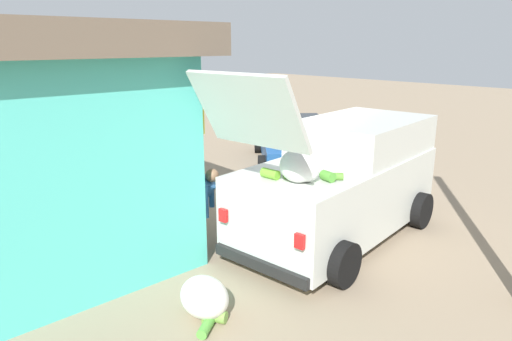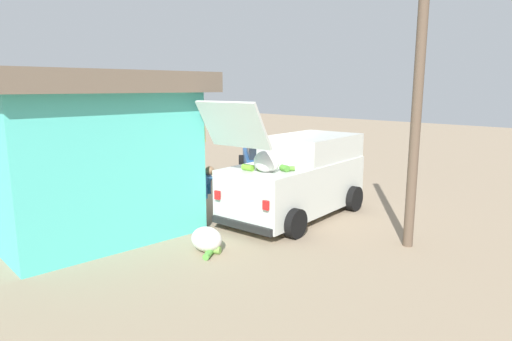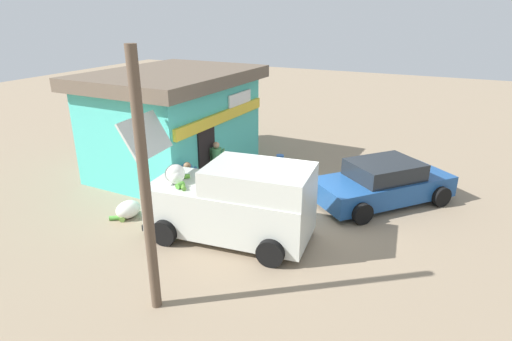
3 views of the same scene
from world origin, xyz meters
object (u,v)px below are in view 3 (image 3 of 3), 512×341
(delivery_van, at_px, (234,201))
(paint_bucket, at_px, (280,159))
(customer_bending, at_px, (187,177))
(unloaded_banana_pile, at_px, (128,210))
(storefront_bar, at_px, (174,120))
(parked_sedan, at_px, (383,183))
(vendor_standing, at_px, (217,161))

(delivery_van, height_order, paint_bucket, delivery_van)
(customer_bending, xyz_separation_m, paint_bucket, (4.56, -1.14, -0.69))
(customer_bending, xyz_separation_m, unloaded_banana_pile, (-1.52, 1.02, -0.62))
(storefront_bar, relative_size, unloaded_banana_pile, 7.16)
(paint_bucket, bearing_deg, parked_sedan, -114.36)
(parked_sedan, distance_m, customer_bending, 5.93)
(delivery_van, bearing_deg, vendor_standing, 38.07)
(parked_sedan, bearing_deg, vendor_standing, 102.98)
(vendor_standing, bearing_deg, parked_sedan, -77.02)
(customer_bending, bearing_deg, parked_sedan, -63.14)
(delivery_van, bearing_deg, unloaded_banana_pile, 96.11)
(vendor_standing, bearing_deg, paint_bucket, -17.85)
(parked_sedan, bearing_deg, unloaded_banana_pile, 123.69)
(storefront_bar, xyz_separation_m, vendor_standing, (-0.83, -2.20, -0.94))
(vendor_standing, xyz_separation_m, customer_bending, (-1.49, 0.15, -0.05))
(storefront_bar, xyz_separation_m, parked_sedan, (0.35, -7.34, -1.23))
(parked_sedan, xyz_separation_m, customer_bending, (-2.68, 5.29, 0.24))
(unloaded_banana_pile, bearing_deg, paint_bucket, -19.52)
(parked_sedan, relative_size, paint_bucket, 13.69)
(customer_bending, bearing_deg, unloaded_banana_pile, 146.32)
(storefront_bar, distance_m, customer_bending, 3.26)
(storefront_bar, distance_m, unloaded_banana_pile, 4.30)
(delivery_van, xyz_separation_m, vendor_standing, (2.67, 2.09, -0.11))
(parked_sedan, bearing_deg, delivery_van, 141.71)
(storefront_bar, bearing_deg, vendor_standing, -110.66)
(customer_bending, bearing_deg, paint_bucket, -14.04)
(parked_sedan, height_order, unloaded_banana_pile, parked_sedan)
(paint_bucket, bearing_deg, storefront_bar, 124.96)
(parked_sedan, height_order, customer_bending, customer_bending)
(delivery_van, height_order, parked_sedan, delivery_van)
(parked_sedan, relative_size, unloaded_banana_pile, 5.00)
(storefront_bar, distance_m, delivery_van, 5.60)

